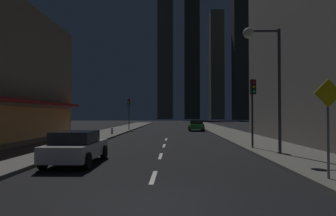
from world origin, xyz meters
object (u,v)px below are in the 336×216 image
at_px(car_parked_near, 76,147).
at_px(street_lamp_right, 263,59).
at_px(pedestrian_crossing_sign, 328,119).
at_px(car_parked_far, 196,125).
at_px(traffic_light_near_right, 253,98).
at_px(fire_hydrant_far_left, 112,131).
at_px(traffic_light_far_left, 129,107).

bearing_deg(car_parked_near, street_lamp_right, 15.85).
bearing_deg(street_lamp_right, pedestrian_crossing_sign, -87.92).
xyz_separation_m(car_parked_far, traffic_light_near_right, (1.90, -21.61, 2.45)).
xyz_separation_m(car_parked_near, car_parked_far, (7.20, 26.78, 0.00)).
xyz_separation_m(car_parked_far, street_lamp_right, (1.78, -24.23, 4.33)).
bearing_deg(car_parked_near, fire_hydrant_far_left, 97.15).
distance_m(fire_hydrant_far_left, traffic_light_far_left, 9.39).
height_order(traffic_light_far_left, pedestrian_crossing_sign, traffic_light_far_left).
relative_size(street_lamp_right, pedestrian_crossing_sign, 2.09).
bearing_deg(traffic_light_near_right, street_lamp_right, -92.63).
height_order(traffic_light_near_right, street_lamp_right, street_lamp_right).
height_order(car_parked_near, traffic_light_near_right, traffic_light_near_right).
bearing_deg(traffic_light_near_right, traffic_light_far_left, 116.43).
distance_m(car_parked_near, car_parked_far, 27.73).
relative_size(car_parked_near, car_parked_far, 1.00).
height_order(street_lamp_right, pedestrian_crossing_sign, street_lamp_right).
xyz_separation_m(car_parked_near, pedestrian_crossing_sign, (9.20, -3.51, 1.28)).
bearing_deg(street_lamp_right, traffic_light_near_right, 87.37).
xyz_separation_m(car_parked_near, fire_hydrant_far_left, (-2.30, 18.32, -0.29)).
bearing_deg(car_parked_far, street_lamp_right, -85.80).
height_order(car_parked_far, fire_hydrant_far_left, car_parked_far).
relative_size(fire_hydrant_far_left, traffic_light_near_right, 0.16).
height_order(car_parked_far, traffic_light_near_right, traffic_light_near_right).
relative_size(car_parked_near, fire_hydrant_far_left, 6.48).
distance_m(car_parked_far, traffic_light_far_left, 9.44).
height_order(car_parked_near, traffic_light_far_left, traffic_light_far_left).
bearing_deg(traffic_light_near_right, car_parked_near, -150.40).
bearing_deg(street_lamp_right, traffic_light_far_left, 113.73).
relative_size(car_parked_far, fire_hydrant_far_left, 6.48).
height_order(traffic_light_near_right, traffic_light_far_left, same).
distance_m(fire_hydrant_far_left, pedestrian_crossing_sign, 24.72).
height_order(car_parked_far, traffic_light_far_left, traffic_light_far_left).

